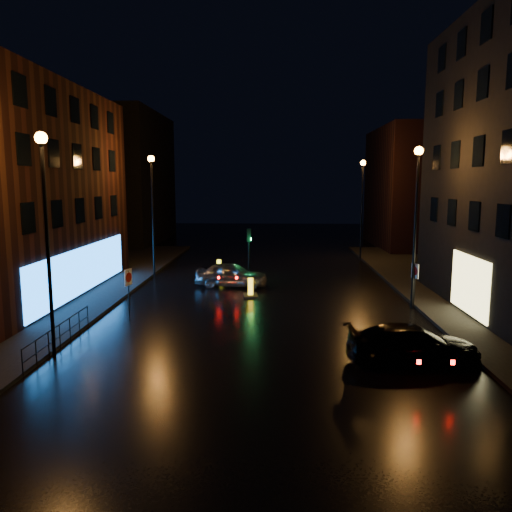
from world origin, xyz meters
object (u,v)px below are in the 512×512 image
at_px(bollard_far, 219,270).
at_px(road_sign_left, 128,282).
at_px(dark_sedan, 413,345).
at_px(road_sign_right, 415,275).
at_px(bollard_near, 251,292).
at_px(traffic_signal, 249,271).
at_px(silver_hatchback, 232,275).

bearing_deg(bollard_far, road_sign_left, -92.71).
relative_size(dark_sedan, bollard_far, 3.82).
xyz_separation_m(bollard_far, road_sign_left, (-3.02, -12.27, 1.61)).
distance_m(road_sign_left, road_sign_right, 14.61).
relative_size(bollard_near, road_sign_left, 0.54).
height_order(traffic_signal, road_sign_left, traffic_signal).
relative_size(dark_sedan, road_sign_left, 1.98).
bearing_deg(bollard_far, silver_hatchback, -62.94).
bearing_deg(traffic_signal, bollard_near, -86.19).
xyz_separation_m(silver_hatchback, bollard_near, (1.34, -2.75, -0.53)).
xyz_separation_m(traffic_signal, road_sign_right, (9.10, -7.99, 1.29)).
bearing_deg(road_sign_left, traffic_signal, 79.20).
bearing_deg(road_sign_right, silver_hatchback, -46.65).
bearing_deg(traffic_signal, road_sign_left, -116.73).
distance_m(dark_sedan, bollard_near, 12.39).
distance_m(silver_hatchback, bollard_far, 4.81).
distance_m(bollard_near, road_sign_right, 9.18).
relative_size(traffic_signal, dark_sedan, 0.71).
bearing_deg(dark_sedan, silver_hatchback, 26.19).
bearing_deg(road_sign_left, bollard_near, 56.92).
bearing_deg(road_sign_right, road_sign_left, -9.58).
xyz_separation_m(silver_hatchback, dark_sedan, (7.79, -13.31, -0.07)).
distance_m(traffic_signal, bollard_near, 5.61).
xyz_separation_m(bollard_near, road_sign_right, (8.72, -2.40, 1.56)).
xyz_separation_m(dark_sedan, bollard_near, (-6.45, 10.56, -0.47)).
bearing_deg(road_sign_left, bollard_far, 92.11).
bearing_deg(bollard_near, road_sign_left, -145.99).
distance_m(silver_hatchback, road_sign_right, 11.35).
distance_m(traffic_signal, road_sign_right, 12.18).
bearing_deg(traffic_signal, silver_hatchback, -108.75).
bearing_deg(road_sign_right, dark_sedan, 54.93).
distance_m(traffic_signal, bollard_far, 2.89).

